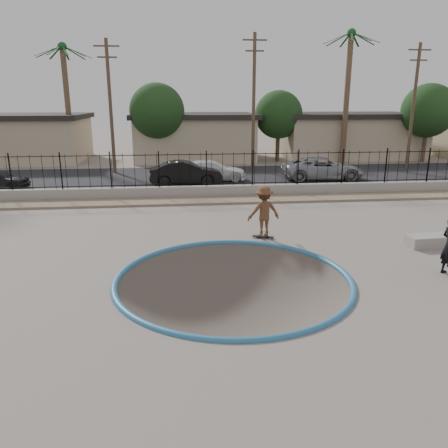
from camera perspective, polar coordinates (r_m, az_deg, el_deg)
name	(u,v)px	position (r m, az deg, el deg)	size (l,w,h in m)	color
ground	(205,209)	(25.59, -2.50, 1.96)	(120.00, 120.00, 2.20)	slate
bowl_pit	(233,279)	(12.93, 1.21, -7.26)	(6.84, 6.84, 1.80)	#50443D
coping_ring	(233,279)	(12.93, 1.21, -7.26)	(7.04, 7.04, 0.20)	teal
rock_strip	(208,200)	(22.61, -2.08, 3.09)	(42.00, 1.60, 0.11)	#998664
retaining_wall	(207,192)	(23.63, -2.28, 4.26)	(42.00, 0.45, 0.60)	gray
fence	(206,169)	(23.41, -2.31, 7.14)	(40.00, 0.04, 1.80)	black
street	(200,176)	(30.25, -3.15, 6.31)	(90.00, 8.00, 0.04)	black
house_west	(17,137)	(41.64, -25.40, 10.19)	(11.60, 8.60, 3.90)	tan
house_center	(194,136)	(39.44, -3.96, 11.43)	(10.60, 8.60, 3.90)	tan
house_east	(347,134)	(42.36, 15.71, 11.19)	(12.60, 8.60, 3.90)	tan
palm_mid	(65,78)	(37.77, -20.04, 17.50)	(2.30, 2.30, 9.30)	brown
palm_right	(349,69)	(37.39, 15.99, 18.84)	(2.30, 2.30, 10.30)	brown
utility_pole_left	(110,105)	(32.09, -14.62, 14.80)	(1.70, 0.24, 9.00)	#473323
utility_pole_mid	(254,101)	(32.26, 3.90, 15.71)	(1.70, 0.24, 9.50)	#473323
utility_pole_right	(413,105)	(36.30, 23.51, 14.11)	(1.70, 0.24, 9.00)	#473323
street_tree_left	(157,111)	(35.82, -8.75, 14.37)	(4.32, 4.32, 6.36)	#473323
street_tree_mid	(279,115)	(37.78, 7.14, 13.97)	(3.96, 3.96, 5.83)	#473323
street_tree_right	(428,111)	(40.40, 25.14, 13.26)	(4.32, 4.32, 6.36)	#473323
skater	(264,214)	(16.45, 5.21, 1.33)	(1.24, 0.71, 1.91)	brown
skateboard	(263,237)	(16.70, 5.13, -1.66)	(0.83, 0.47, 0.07)	black
concrete_ledge	(429,241)	(17.36, 25.23, -1.98)	(1.60, 0.70, 0.40)	gray
car_b	(186,173)	(26.94, -5.00, 6.66)	(1.53, 4.38, 1.44)	black
car_c	(212,171)	(28.22, -1.63, 6.99)	(1.82, 4.46, 1.30)	white
car_d	(323,168)	(29.30, 12.81, 7.09)	(2.41, 5.22, 1.45)	gray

